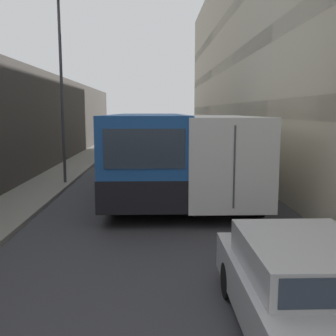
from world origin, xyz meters
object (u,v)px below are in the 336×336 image
Objects in this scene: street_lamp at (60,55)px; box_truck at (212,154)px; bus at (148,151)px; panel_van at (124,141)px; car_hatchback at (307,289)px.

box_truck is at bearing -23.43° from street_lamp.
street_lamp is at bearing 156.82° from bus.
panel_van is at bearing 99.27° from bus.
bus reaches higher than panel_van.
bus is at bearing 156.19° from box_truck.
panel_van is (-4.23, 21.31, 0.45)m from car_hatchback.
street_lamp reaches higher than bus.
street_lamp is (-5.98, 11.56, 4.73)m from car_hatchback.
street_lamp reaches higher than car_hatchback.
car_hatchback is 0.92× the size of panel_van.
box_truck is 13.02m from panel_van.
panel_van is at bearing 101.23° from car_hatchback.
bus is 11.44m from panel_van.
bus is 5.47m from street_lamp.
bus is at bearing -80.73° from panel_van.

